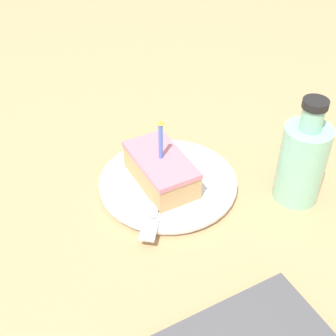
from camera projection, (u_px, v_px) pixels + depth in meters
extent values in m
cube|color=tan|center=(161.00, 205.00, 0.81)|extent=(2.40, 2.40, 0.04)
cylinder|color=silver|center=(168.00, 183.00, 0.81)|extent=(0.23, 0.23, 0.02)
cylinder|color=silver|center=(168.00, 182.00, 0.80)|extent=(0.24, 0.24, 0.01)
cube|color=tan|center=(161.00, 172.00, 0.78)|extent=(0.08, 0.14, 0.04)
cube|color=#D17A8C|center=(161.00, 160.00, 0.77)|extent=(0.08, 0.14, 0.01)
cylinder|color=#4C72E0|center=(161.00, 141.00, 0.74)|extent=(0.01, 0.01, 0.07)
cone|color=yellow|center=(160.00, 122.00, 0.72)|extent=(0.01, 0.01, 0.01)
cube|color=silver|center=(161.00, 188.00, 0.78)|extent=(0.10, 0.12, 0.00)
cube|color=silver|center=(149.00, 230.00, 0.71)|extent=(0.05, 0.05, 0.00)
cylinder|color=#8CD1B2|center=(302.00, 164.00, 0.75)|extent=(0.08, 0.08, 0.14)
cylinder|color=#8CD1B2|center=(312.00, 118.00, 0.70)|extent=(0.03, 0.03, 0.04)
cylinder|color=black|center=(316.00, 104.00, 0.68)|extent=(0.04, 0.04, 0.01)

